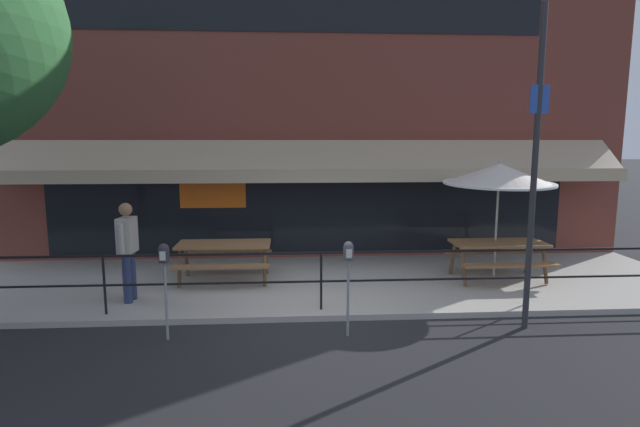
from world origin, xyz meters
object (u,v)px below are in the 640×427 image
picnic_table_left (224,251)px  parking_meter_far (348,260)px  parking_meter_near (164,262)px  pedestrian_walking (128,247)px  street_sign_pole (535,168)px  picnic_table_centre (498,250)px  patio_umbrella_centre (499,175)px

picnic_table_left → parking_meter_far: size_ratio=1.27×
picnic_table_left → parking_meter_near: size_ratio=1.27×
parking_meter_far → picnic_table_left: bearing=128.4°
parking_meter_near → parking_meter_far: bearing=-0.6°
pedestrian_walking → parking_meter_near: 1.81m
parking_meter_far → pedestrian_walking: bearing=156.8°
parking_meter_near → pedestrian_walking: bearing=122.9°
street_sign_pole → pedestrian_walking: bearing=167.6°
pedestrian_walking → street_sign_pole: bearing=-12.4°
picnic_table_left → street_sign_pole: 5.76m
picnic_table_centre → parking_meter_far: 4.10m
pedestrian_walking → parking_meter_near: pedestrian_walking is taller
picnic_table_left → pedestrian_walking: 1.89m
street_sign_pole → parking_meter_far: bearing=-177.1°
pedestrian_walking → parking_meter_far: 3.91m
picnic_table_left → parking_meter_near: parking_meter_near is taller
picnic_table_centre → patio_umbrella_centre: 1.48m
picnic_table_centre → parking_meter_near: 6.38m
parking_meter_near → street_sign_pole: (5.37, 0.11, 1.30)m
pedestrian_walking → parking_meter_near: (0.98, -1.51, 0.09)m
patio_umbrella_centre → street_sign_pole: 2.50m
parking_meter_near → street_sign_pole: street_sign_pole is taller
picnic_table_left → parking_meter_near: 2.72m
street_sign_pole → picnic_table_left: bearing=152.6°
picnic_table_centre → street_sign_pole: (-0.53, -2.28, 1.74)m
patio_umbrella_centre → street_sign_pole: size_ratio=0.50×
parking_meter_near → picnic_table_centre: bearing=22.1°
patio_umbrella_centre → street_sign_pole: bearing=-102.2°
parking_meter_far → picnic_table_centre: bearing=36.4°
picnic_table_centre → parking_meter_near: bearing=-157.9°
parking_meter_far → street_sign_pole: (2.76, 0.14, 1.30)m
pedestrian_walking → parking_meter_near: size_ratio=1.20×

